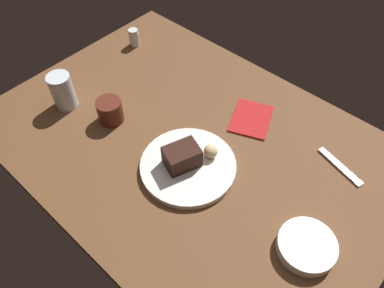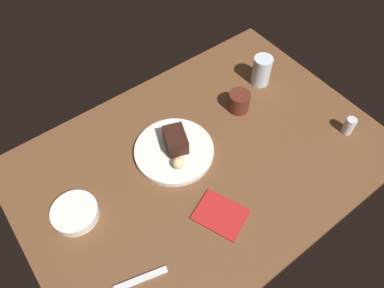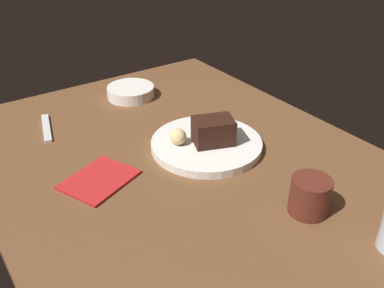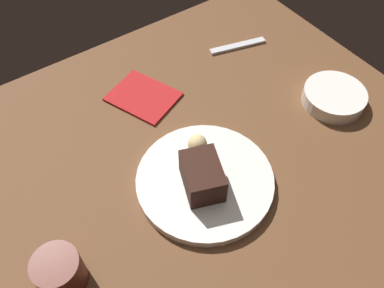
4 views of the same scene
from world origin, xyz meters
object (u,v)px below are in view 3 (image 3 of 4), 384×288
object	(u,v)px
side_bowl	(131,92)
dessert_spoon	(46,128)
dessert_plate	(206,144)
bread_roll	(178,137)
folded_napkin	(99,180)
coffee_cup	(310,196)
chocolate_cake_slice	(213,131)

from	to	relation	value
side_bowl	dessert_spoon	distance (cm)	28.20
dessert_plate	bread_roll	bearing A→B (deg)	-112.91
dessert_plate	folded_napkin	world-z (taller)	dessert_plate
coffee_cup	dessert_spoon	bearing A→B (deg)	-153.58
side_bowl	coffee_cup	size ratio (longest dim) A/B	1.80
chocolate_cake_slice	side_bowl	bearing A→B (deg)	-177.14
dessert_plate	dessert_spoon	xyz separation A→B (cm)	(-31.34, -28.63, -0.61)
dessert_plate	coffee_cup	distance (cm)	30.51
bread_roll	dessert_spoon	size ratio (longest dim) A/B	0.26
chocolate_cake_slice	dessert_spoon	world-z (taller)	chocolate_cake_slice
dessert_plate	dessert_spoon	size ratio (longest dim) A/B	1.78
dessert_plate	side_bowl	bearing A→B (deg)	-178.45
chocolate_cake_slice	folded_napkin	distance (cm)	28.49
dessert_spoon	coffee_cup	bearing A→B (deg)	41.61
side_bowl	coffee_cup	bearing A→B (deg)	2.56
chocolate_cake_slice	side_bowl	size ratio (longest dim) A/B	0.67
side_bowl	folded_napkin	distance (cm)	43.42
bread_roll	folded_napkin	xyz separation A→B (cm)	(0.64, -20.63, -3.59)
coffee_cup	chocolate_cake_slice	bearing A→B (deg)	-177.83
side_bowl	chocolate_cake_slice	bearing A→B (deg)	2.86
dessert_plate	folded_napkin	distance (cm)	27.07
dessert_plate	coffee_cup	xyz separation A→B (cm)	(30.32, 2.00, 2.72)
coffee_cup	dessert_plate	bearing A→B (deg)	-176.22
bread_roll	chocolate_cake_slice	bearing A→B (deg)	60.73
dessert_plate	chocolate_cake_slice	world-z (taller)	chocolate_cake_slice
coffee_cup	dessert_spoon	xyz separation A→B (cm)	(-61.65, -30.64, -3.33)
chocolate_cake_slice	folded_napkin	size ratio (longest dim) A/B	0.64
coffee_cup	folded_napkin	xyz separation A→B (cm)	(-32.37, -28.99, -3.38)
dessert_spoon	folded_napkin	bearing A→B (deg)	18.41
dessert_plate	bread_roll	distance (cm)	7.49
chocolate_cake_slice	coffee_cup	bearing A→B (deg)	2.17
bread_roll	side_bowl	bearing A→B (deg)	171.07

